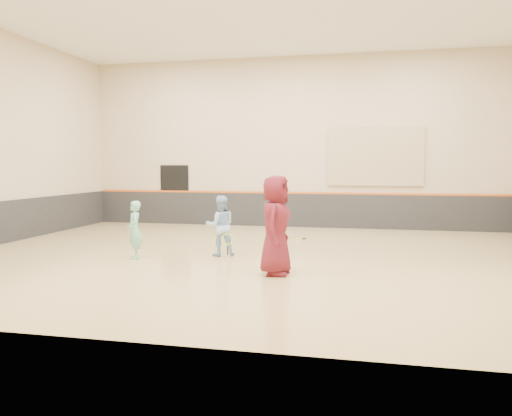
% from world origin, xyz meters
% --- Properties ---
extents(room, '(15.04, 12.04, 6.22)m').
position_xyz_m(room, '(0.00, 0.00, 0.81)').
color(room, tan).
rests_on(room, ground).
extents(wainscot_back, '(14.90, 0.04, 1.20)m').
position_xyz_m(wainscot_back, '(0.00, 5.97, 0.60)').
color(wainscot_back, '#232326').
rests_on(wainscot_back, floor).
extents(accent_stripe, '(14.90, 0.03, 0.06)m').
position_xyz_m(accent_stripe, '(0.00, 5.96, 1.22)').
color(accent_stripe, '#D85914').
rests_on(accent_stripe, wall_back).
extents(acoustic_panel, '(3.20, 0.08, 2.00)m').
position_xyz_m(acoustic_panel, '(2.80, 5.95, 2.50)').
color(acoustic_panel, tan).
rests_on(acoustic_panel, wall_back).
extents(doorway, '(1.10, 0.05, 2.20)m').
position_xyz_m(doorway, '(-4.50, 5.98, 1.10)').
color(doorway, black).
rests_on(doorway, floor).
extents(girl, '(0.53, 0.60, 1.37)m').
position_xyz_m(girl, '(-2.84, -0.83, 0.69)').
color(girl, '#7CD6C0').
rests_on(girl, floor).
extents(instructor, '(0.88, 0.80, 1.47)m').
position_xyz_m(instructor, '(-0.96, -0.02, 0.74)').
color(instructor, '#9AC7EF').
rests_on(instructor, floor).
extents(young_man, '(0.67, 1.00, 2.01)m').
position_xyz_m(young_man, '(0.72, -1.80, 1.01)').
color(young_man, maroon).
rests_on(young_man, floor).
extents(held_racket, '(0.41, 0.41, 0.56)m').
position_xyz_m(held_racket, '(-0.68, -0.42, 0.48)').
color(held_racket, '#B7DC30').
rests_on(held_racket, instructor).
extents(spare_racket, '(0.70, 0.70, 0.15)m').
position_xyz_m(spare_racket, '(0.57, 2.98, 0.08)').
color(spare_racket, '#D2E031').
rests_on(spare_racket, floor).
extents(ball_under_racket, '(0.07, 0.07, 0.07)m').
position_xyz_m(ball_under_racket, '(0.19, 0.16, 0.03)').
color(ball_under_racket, yellow).
rests_on(ball_under_racket, floor).
extents(ball_in_hand, '(0.07, 0.07, 0.07)m').
position_xyz_m(ball_in_hand, '(0.80, -1.98, 1.21)').
color(ball_in_hand, '#AFC62E').
rests_on(ball_in_hand, young_man).
extents(ball_beside_spare, '(0.07, 0.07, 0.07)m').
position_xyz_m(ball_beside_spare, '(-1.98, 2.72, 0.03)').
color(ball_beside_spare, '#C6E134').
rests_on(ball_beside_spare, floor).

